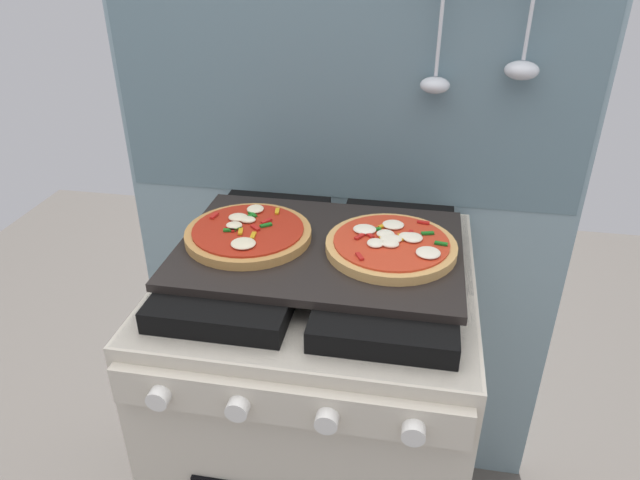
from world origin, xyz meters
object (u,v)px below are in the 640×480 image
object	(u,v)px
pizza_left	(248,233)
pizza_right	(392,244)
baking_tray	(320,248)
stove	(320,421)

from	to	relation	value
pizza_left	pizza_right	bearing A→B (deg)	0.69
pizza_left	pizza_right	xyz separation A→B (m)	(0.28, 0.00, 0.00)
baking_tray	pizza_left	size ratio (longest dim) A/B	2.19
baking_tray	pizza_left	bearing A→B (deg)	179.47
stove	baking_tray	world-z (taller)	baking_tray
stove	pizza_left	distance (m)	0.50
pizza_left	pizza_right	distance (m)	0.28
baking_tray	stove	bearing A→B (deg)	-90.00
stove	pizza_left	bearing A→B (deg)	178.82
pizza_left	pizza_right	world-z (taller)	same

